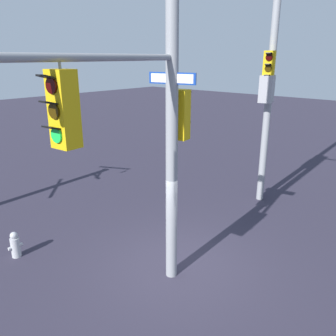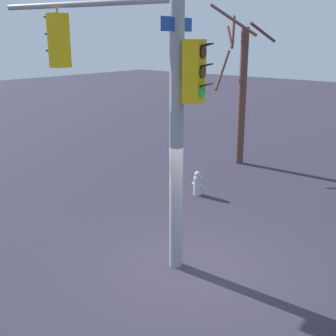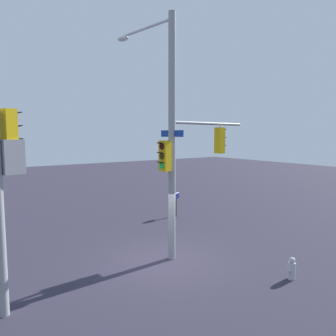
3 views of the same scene
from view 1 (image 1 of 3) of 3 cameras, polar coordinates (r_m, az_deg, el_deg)
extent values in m
plane|color=#2E2A3A|center=(9.16, 1.80, -16.08)|extent=(80.00, 80.00, 0.00)
cylinder|color=gray|center=(7.28, 0.67, 12.97)|extent=(0.27, 0.27, 8.99)
cylinder|color=gray|center=(5.54, -11.80, 17.60)|extent=(4.27, 0.80, 0.12)
cube|color=gold|center=(5.10, -16.96, 9.29)|extent=(0.33, 0.39, 1.10)
cylinder|color=#2F0403|center=(4.97, -18.87, 12.86)|extent=(0.05, 0.22, 0.22)
cube|color=black|center=(4.92, -19.74, 14.14)|extent=(0.18, 0.22, 0.06)
cylinder|color=#352504|center=(5.01, -18.47, 9.00)|extent=(0.05, 0.22, 0.22)
cube|color=black|center=(4.95, -19.32, 10.23)|extent=(0.18, 0.22, 0.06)
cylinder|color=#19D147|center=(5.07, -18.09, 5.21)|extent=(0.05, 0.22, 0.22)
cube|color=black|center=(5.00, -18.92, 6.37)|extent=(0.18, 0.22, 0.06)
cylinder|color=gray|center=(5.05, -17.63, 16.30)|extent=(0.04, 0.04, 0.15)
cube|color=gold|center=(7.65, 2.07, 8.85)|extent=(0.37, 0.41, 1.10)
cylinder|color=#2F0403|center=(7.75, 2.70, 11.49)|extent=(0.07, 0.22, 0.22)
cube|color=black|center=(7.80, 2.97, 12.42)|extent=(0.20, 0.24, 0.06)
cylinder|color=#352504|center=(7.79, 2.66, 9.01)|extent=(0.07, 0.22, 0.22)
cube|color=black|center=(7.84, 2.93, 9.95)|extent=(0.20, 0.24, 0.06)
cylinder|color=#19D147|center=(7.85, 2.62, 6.56)|extent=(0.07, 0.22, 0.22)
cube|color=black|center=(7.90, 2.89, 7.51)|extent=(0.20, 0.24, 0.06)
cube|color=navy|center=(7.26, 0.67, 14.72)|extent=(0.24, 1.08, 0.24)
cube|color=white|center=(7.25, 0.60, 14.71)|extent=(0.20, 0.98, 0.18)
cylinder|color=gray|center=(12.57, 16.47, 11.89)|extent=(0.25, 0.25, 7.90)
cube|color=#99999E|center=(12.18, 16.13, 12.54)|extent=(0.60, 0.53, 0.89)
cube|color=gold|center=(12.18, 16.45, 15.66)|extent=(0.40, 0.44, 1.10)
cylinder|color=#2F0403|center=(12.01, 16.49, 17.26)|extent=(0.10, 0.22, 0.22)
cube|color=black|center=(11.93, 16.49, 17.84)|extent=(0.22, 0.25, 0.06)
cylinder|color=#352504|center=(12.01, 16.34, 15.64)|extent=(0.10, 0.22, 0.22)
cube|color=black|center=(11.94, 16.34, 16.21)|extent=(0.22, 0.25, 0.06)
cylinder|color=#19D147|center=(12.03, 16.20, 14.03)|extent=(0.10, 0.22, 0.22)
cube|color=black|center=(11.95, 16.20, 14.58)|extent=(0.22, 0.25, 0.06)
cylinder|color=#B2B2B7|center=(10.26, -24.05, -11.98)|extent=(0.24, 0.24, 0.55)
sphere|color=#B2B2B7|center=(10.10, -24.31, -10.22)|extent=(0.20, 0.20, 0.20)
cylinder|color=#B2B2B7|center=(10.29, -23.36, -11.61)|extent=(0.10, 0.09, 0.09)
cylinder|color=#B2B2B7|center=(10.21, -24.79, -12.08)|extent=(0.10, 0.09, 0.09)
camera|label=2|loc=(10.69, 50.28, 8.27)|focal=46.82mm
camera|label=3|loc=(18.93, -7.86, 16.52)|focal=34.43mm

